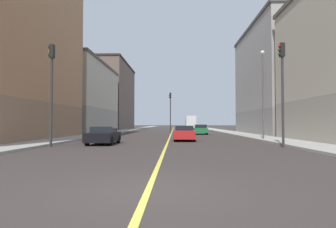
% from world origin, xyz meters
% --- Properties ---
extents(ground_plane, '(400.00, 400.00, 0.00)m').
position_xyz_m(ground_plane, '(0.00, 0.00, 0.00)').
color(ground_plane, '#362E2C').
rests_on(ground_plane, ground).
extents(sidewalk_left, '(3.08, 168.00, 0.15)m').
position_xyz_m(sidewalk_left, '(9.55, 49.00, 0.07)').
color(sidewalk_left, '#9E9B93').
rests_on(sidewalk_left, ground).
extents(sidewalk_right, '(3.08, 168.00, 0.15)m').
position_xyz_m(sidewalk_right, '(-9.55, 49.00, 0.07)').
color(sidewalk_right, '#9E9B93').
rests_on(sidewalk_right, ground).
extents(lane_center_stripe, '(0.16, 154.00, 0.01)m').
position_xyz_m(lane_center_stripe, '(0.00, 49.00, 0.01)').
color(lane_center_stripe, '#E5D14C').
rests_on(lane_center_stripe, ground).
extents(building_left_mid, '(10.14, 18.70, 15.19)m').
position_xyz_m(building_left_mid, '(16.01, 33.00, 7.60)').
color(building_left_mid, gray).
rests_on(building_left_mid, ground).
extents(building_right_midblock, '(10.14, 20.29, 11.56)m').
position_xyz_m(building_right_midblock, '(-16.01, 39.82, 5.79)').
color(building_right_midblock, '#9D9688').
rests_on(building_right_midblock, ground).
extents(building_right_distant, '(10.14, 21.93, 16.16)m').
position_xyz_m(building_right_distant, '(-16.01, 61.95, 8.09)').
color(building_right_distant, brown).
rests_on(building_right_distant, ground).
extents(traffic_light_left_near, '(0.40, 0.32, 6.80)m').
position_xyz_m(traffic_light_left_near, '(7.59, 11.72, 4.34)').
color(traffic_light_left_near, '#2D2D2D').
rests_on(traffic_light_left_near, ground).
extents(traffic_light_right_near, '(0.40, 0.32, 6.81)m').
position_xyz_m(traffic_light_right_near, '(-7.62, 11.72, 4.34)').
color(traffic_light_right_near, '#2D2D2D').
rests_on(traffic_light_right_near, ground).
extents(traffic_light_median_far, '(0.40, 0.32, 6.53)m').
position_xyz_m(traffic_light_median_far, '(-0.20, 38.83, 4.19)').
color(traffic_light_median_far, '#2D2D2D').
rests_on(traffic_light_median_far, ground).
extents(street_lamp_left_near, '(0.36, 0.36, 8.06)m').
position_xyz_m(street_lamp_left_near, '(8.61, 19.01, 4.96)').
color(street_lamp_left_near, '#4C4C51').
rests_on(street_lamp_left_near, ground).
extents(car_black, '(1.93, 4.09, 1.31)m').
position_xyz_m(car_black, '(-4.71, 14.11, 0.64)').
color(car_black, black).
rests_on(car_black, ground).
extents(car_red, '(1.90, 4.35, 1.34)m').
position_xyz_m(car_red, '(1.43, 18.48, 0.66)').
color(car_red, red).
rests_on(car_red, ground).
extents(car_green, '(2.00, 4.09, 1.37)m').
position_xyz_m(car_green, '(4.14, 32.81, 0.67)').
color(car_green, '#1E6B38').
rests_on(car_green, ground).
extents(box_truck, '(2.31, 6.54, 3.21)m').
position_xyz_m(box_truck, '(4.14, 58.44, 1.70)').
color(box_truck, beige).
rests_on(box_truck, ground).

